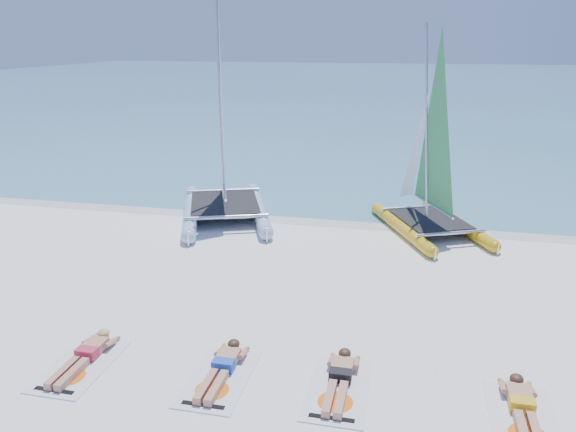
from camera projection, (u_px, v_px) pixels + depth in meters
name	position (u px, v px, depth m)	size (l,w,h in m)	color
ground	(267.00, 292.00, 12.64)	(140.00, 140.00, 0.00)	white
sea	(392.00, 83.00, 71.23)	(140.00, 115.00, 0.01)	#7DC0D1
wet_sand_strip	(311.00, 218.00, 17.76)	(140.00, 1.40, 0.01)	silver
catamaran_blue	(223.00, 148.00, 17.41)	(4.32, 5.96, 7.37)	#BDD9F9
catamaran_yellow	(428.00, 164.00, 16.42)	(3.81, 4.95, 6.09)	orange
towel_a	(80.00, 366.00, 9.77)	(1.00, 1.85, 0.02)	white
sunbather_a	(86.00, 354.00, 9.91)	(0.37, 1.73, 0.26)	tan
towel_b	(219.00, 378.00, 9.40)	(1.00, 1.85, 0.02)	white
sunbather_b	(223.00, 366.00, 9.55)	(0.37, 1.73, 0.26)	tan
towel_c	(338.00, 389.00, 9.11)	(1.00, 1.85, 0.02)	white
sunbather_c	(340.00, 377.00, 9.25)	(0.37, 1.73, 0.26)	tan
towel_d	(524.00, 421.00, 8.36)	(1.00, 1.85, 0.02)	white
sunbather_d	(523.00, 407.00, 8.51)	(0.37, 1.73, 0.26)	tan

